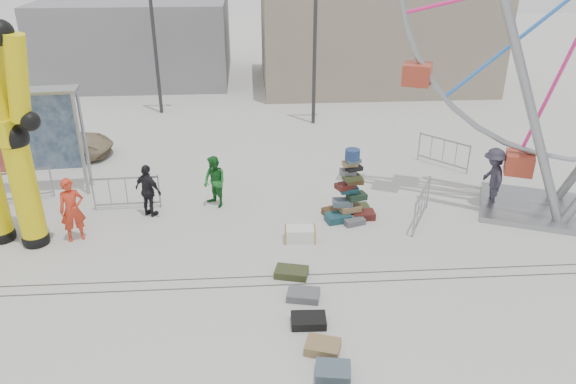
{
  "coord_description": "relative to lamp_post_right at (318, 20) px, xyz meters",
  "views": [
    {
      "loc": [
        0.23,
        -10.92,
        8.11
      ],
      "look_at": [
        1.14,
        2.47,
        1.66
      ],
      "focal_mm": 35.0,
      "sensor_mm": 36.0,
      "label": 1
    }
  ],
  "objects": [
    {
      "name": "pedestrian_green",
      "position": [
        -4.06,
        -7.92,
        -3.66
      ],
      "size": [
        0.99,
        1.02,
        1.65
      ],
      "primitive_type": "imported",
      "rotation": [
        0.0,
        0.0,
        -0.87
      ],
      "color": "#186121",
      "rests_on": "ground"
    },
    {
      "name": "lamp_post_right",
      "position": [
        0.0,
        0.0,
        0.0
      ],
      "size": [
        1.41,
        0.25,
        8.0
      ],
      "color": "#2D2D30",
      "rests_on": "ground"
    },
    {
      "name": "steamer_trunk",
      "position": [
        -1.59,
        -10.27,
        -4.28
      ],
      "size": [
        0.87,
        0.53,
        0.4
      ],
      "primitive_type": "cube",
      "rotation": [
        0.0,
        0.0,
        -0.04
      ],
      "color": "silver",
      "rests_on": "ground"
    },
    {
      "name": "barricade_dummy_c",
      "position": [
        -6.8,
        -7.95,
        -3.93
      ],
      "size": [
        2.0,
        0.19,
        1.1
      ],
      "primitive_type": null,
      "rotation": [
        0.0,
        0.0,
        0.04
      ],
      "color": "gray",
      "rests_on": "ground"
    },
    {
      "name": "ground",
      "position": [
        -3.09,
        -13.0,
        -4.48
      ],
      "size": [
        90.0,
        90.0,
        0.0
      ],
      "primitive_type": "plane",
      "color": "#9E9E99",
      "rests_on": "ground"
    },
    {
      "name": "row_case_4",
      "position": [
        -1.4,
        -15.57,
        -4.37
      ],
      "size": [
        0.77,
        0.66,
        0.23
      ],
      "primitive_type": "cube",
      "rotation": [
        0.0,
        0.0,
        -0.16
      ],
      "color": "#475A66",
      "rests_on": "ground"
    },
    {
      "name": "barricade_dummy_b",
      "position": [
        -10.33,
        -7.25,
        -3.93
      ],
      "size": [
        1.91,
        0.79,
        1.1
      ],
      "primitive_type": null,
      "rotation": [
        0.0,
        0.0,
        0.36
      ],
      "color": "gray",
      "rests_on": "ground"
    },
    {
      "name": "barricade_wheel_front",
      "position": [
        2.11,
        -9.41,
        -3.93
      ],
      "size": [
        1.02,
        1.82,
        1.1
      ],
      "primitive_type": null,
      "rotation": [
        0.0,
        0.0,
        1.09
      ],
      "color": "gray",
      "rests_on": "ground"
    },
    {
      "name": "parked_suv",
      "position": [
        -10.12,
        -3.26,
        -3.95
      ],
      "size": [
        4.05,
        2.36,
        1.06
      ],
      "primitive_type": "imported",
      "rotation": [
        0.0,
        0.0,
        1.4
      ],
      "color": "#907D5C",
      "rests_on": "ground"
    },
    {
      "name": "pedestrian_black",
      "position": [
        -6.03,
        -8.44,
        -3.65
      ],
      "size": [
        1.03,
        0.88,
        1.66
      ],
      "primitive_type": "imported",
      "rotation": [
        0.0,
        0.0,
        2.55
      ],
      "color": "black",
      "rests_on": "ground"
    },
    {
      "name": "barricade_wheel_back",
      "position": [
        4.08,
        -5.32,
        -3.93
      ],
      "size": [
        1.44,
        1.52,
        1.1
      ],
      "primitive_type": null,
      "rotation": [
        0.0,
        0.0,
        -0.81
      ],
      "color": "gray",
      "rests_on": "ground"
    },
    {
      "name": "building_right",
      "position": [
        3.91,
        7.0,
        -1.98
      ],
      "size": [
        12.0,
        8.0,
        5.0
      ],
      "primitive_type": "cube",
      "color": "gray",
      "rests_on": "ground"
    },
    {
      "name": "pedestrian_grey",
      "position": [
        4.56,
        -8.5,
        -3.52
      ],
      "size": [
        0.83,
        1.31,
        1.93
      ],
      "primitive_type": "imported",
      "rotation": [
        0.0,
        0.0,
        -1.67
      ],
      "color": "#282633",
      "rests_on": "ground"
    },
    {
      "name": "row_case_1",
      "position": [
        -1.75,
        -12.97,
        -4.39
      ],
      "size": [
        0.86,
        0.68,
        0.19
      ],
      "primitive_type": "cube",
      "rotation": [
        0.0,
        0.0,
        -0.21
      ],
      "color": "#595B61",
      "rests_on": "ground"
    },
    {
      "name": "pedestrian_red",
      "position": [
        -7.9,
        -9.75,
        -3.55
      ],
      "size": [
        0.8,
        0.68,
        1.87
      ],
      "primitive_type": "imported",
      "rotation": [
        0.0,
        0.0,
        0.4
      ],
      "color": "red",
      "rests_on": "ground"
    },
    {
      "name": "building_left",
      "position": [
        -9.09,
        9.0,
        -2.28
      ],
      "size": [
        10.0,
        8.0,
        4.4
      ],
      "primitive_type": "cube",
      "color": "gray",
      "rests_on": "ground"
    },
    {
      "name": "row_case_3",
      "position": [
        -1.52,
        -14.83,
        -4.37
      ],
      "size": [
        0.84,
        0.73,
        0.22
      ],
      "primitive_type": "cube",
      "rotation": [
        0.0,
        0.0,
        -0.31
      ],
      "color": "olive",
      "rests_on": "ground"
    },
    {
      "name": "banner_scaffold",
      "position": [
        -10.65,
        -6.61,
        -1.86
      ],
      "size": [
        4.87,
        1.23,
        3.49
      ],
      "rotation": [
        0.0,
        0.0,
        0.09
      ],
      "color": "gray",
      "rests_on": "ground"
    },
    {
      "name": "row_case_0",
      "position": [
        -1.96,
        -12.01,
        -4.38
      ],
      "size": [
        0.93,
        0.71,
        0.2
      ],
      "primitive_type": "cube",
      "rotation": [
        0.0,
        0.0,
        -0.25
      ],
      "color": "#363D1E",
      "rests_on": "ground"
    },
    {
      "name": "track_line_far",
      "position": [
        -3.09,
        -12.0,
        -4.48
      ],
      "size": [
        40.0,
        0.04,
        0.01
      ],
      "primitive_type": "cube",
      "color": "#47443F",
      "rests_on": "ground"
    },
    {
      "name": "lamp_post_left",
      "position": [
        -7.0,
        2.0,
        0.0
      ],
      "size": [
        1.41,
        0.25,
        8.0
      ],
      "color": "#2D2D30",
      "rests_on": "ground"
    },
    {
      "name": "track_line_near",
      "position": [
        -3.09,
        -12.4,
        -4.48
      ],
      "size": [
        40.0,
        0.04,
        0.01
      ],
      "primitive_type": "cube",
      "color": "#47443F",
      "rests_on": "ground"
    },
    {
      "name": "row_case_2",
      "position": [
        -1.72,
        -13.95,
        -4.38
      ],
      "size": [
        0.8,
        0.56,
        0.21
      ],
      "primitive_type": "cube",
      "rotation": [
        0.0,
        0.0,
        -0.03
      ],
      "color": "black",
      "rests_on": "ground"
    },
    {
      "name": "suitcase_tower",
      "position": [
        0.01,
        -8.96,
        -3.86
      ],
      "size": [
        1.59,
        1.41,
        2.22
      ],
      "rotation": [
        0.0,
        0.0,
        0.17
      ],
      "color": "#19444D",
      "rests_on": "ground"
    }
  ]
}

